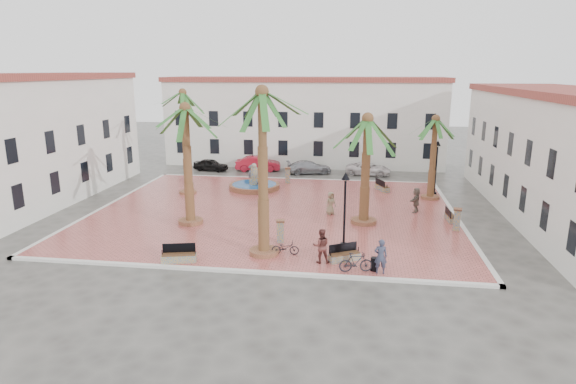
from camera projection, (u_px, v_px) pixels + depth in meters
name	position (u px, v px, depth m)	size (l,w,h in m)	color
ground	(275.00, 212.00, 35.52)	(120.00, 120.00, 0.00)	#56544F
plaza	(275.00, 212.00, 35.50)	(26.00, 22.00, 0.15)	#C15852
kerb_n	(294.00, 179.00, 46.06)	(26.30, 0.30, 0.16)	silver
kerb_s	(239.00, 271.00, 24.95)	(26.30, 0.30, 0.16)	silver
kerb_e	(457.00, 219.00, 33.74)	(0.30, 22.30, 0.16)	silver
kerb_w	(109.00, 205.00, 37.27)	(0.30, 22.30, 0.16)	silver
building_north	(304.00, 121.00, 53.54)	(30.40, 7.40, 9.50)	white
building_east	(561.00, 154.00, 33.61)	(7.40, 26.40, 9.00)	white
building_west	(30.00, 140.00, 36.87)	(6.40, 24.40, 10.00)	white
fountain	(254.00, 185.00, 41.98)	(4.38, 4.38, 2.26)	#975C3E
palm_nw	(183.00, 103.00, 38.64)	(4.69, 4.69, 8.66)	#975C3E
palm_sw	(186.00, 122.00, 30.91)	(5.42, 5.42, 8.10)	#975C3E
palm_s	(262.00, 110.00, 25.18)	(5.43, 5.43, 9.34)	#975C3E
palm_e	(367.00, 132.00, 31.11)	(5.66, 5.66, 7.44)	#975C3E
palm_ne	(435.00, 129.00, 37.46)	(4.74, 4.74, 6.73)	#975C3E
bench_s	(179.00, 257.00, 25.93)	(1.94, 0.99, 0.98)	gray
bench_se	(344.00, 256.00, 26.09)	(1.81, 1.32, 0.93)	gray
bench_e	(450.00, 217.00, 33.01)	(0.60, 1.67, 0.87)	gray
bench_ne	(382.00, 187.00, 41.33)	(1.25, 1.93, 0.98)	gray
lamppost_s	(345.00, 196.00, 27.62)	(0.48, 0.48, 4.45)	black
lamppost_e	(437.00, 158.00, 39.42)	(0.49, 0.49, 4.53)	black
bollard_se	(280.00, 231.00, 28.77)	(0.59, 0.59, 1.40)	gray
bollard_n	(288.00, 175.00, 43.90)	(0.60, 0.60, 1.45)	gray
bollard_e	(457.00, 219.00, 30.94)	(0.63, 0.63, 1.46)	gray
litter_bin	(374.00, 264.00, 24.77)	(0.37, 0.37, 0.72)	black
cyclist_a	(381.00, 256.00, 24.30)	(0.67, 0.44, 1.83)	#34374E
bicycle_a	(285.00, 248.00, 26.92)	(0.53, 1.53, 0.81)	black
cyclist_b	(321.00, 246.00, 25.69)	(0.92, 0.72, 1.89)	brown
bicycle_b	(356.00, 262.00, 24.56)	(0.49, 1.75, 1.05)	black
pedestrian_fountain_a	(331.00, 203.00, 34.39)	(0.80, 0.52, 1.65)	#8A795A
pedestrian_fountain_b	(261.00, 186.00, 39.55)	(0.94, 0.39, 1.60)	#2E3851
pedestrian_north	(251.00, 174.00, 44.25)	(1.06, 0.61, 1.64)	#48474C
pedestrian_east	(416.00, 200.00, 34.88)	(1.70, 0.54, 1.83)	#665A4E
car_black	(211.00, 165.00, 50.21)	(1.46, 3.63, 1.24)	black
car_red	(258.00, 164.00, 50.08)	(1.62, 4.64, 1.53)	maroon
car_silver	(309.00, 167.00, 48.80)	(1.83, 4.50, 1.31)	#999AA1
car_white	(368.00, 169.00, 48.14)	(2.06, 4.47, 1.24)	silver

